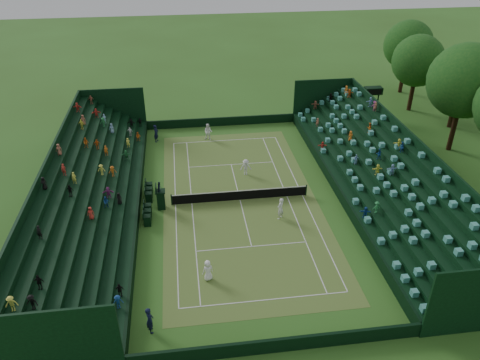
{
  "coord_description": "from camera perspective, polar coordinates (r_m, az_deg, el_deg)",
  "views": [
    {
      "loc": [
        -4.52,
        -33.32,
        21.77
      ],
      "look_at": [
        0.0,
        0.0,
        2.0
      ],
      "focal_mm": 35.0,
      "sensor_mm": 36.0,
      "label": 1
    }
  ],
  "objects": [
    {
      "name": "umpire_chair",
      "position": [
        38.97,
        -9.67,
        -2.09
      ],
      "size": [
        0.81,
        0.81,
        2.54
      ],
      "color": "black",
      "rests_on": "ground"
    },
    {
      "name": "north_grandstand",
      "position": [
        42.6,
        17.13,
        0.64
      ],
      "size": [
        6.6,
        32.0,
        4.9
      ],
      "color": "black",
      "rests_on": "ground"
    },
    {
      "name": "player_far_west",
      "position": [
        50.3,
        -3.89,
        5.87
      ],
      "size": [
        1.04,
        0.91,
        1.81
      ],
      "primitive_type": "imported",
      "rotation": [
        0.0,
        0.0,
        -0.29
      ],
      "color": "white",
      "rests_on": "ground"
    },
    {
      "name": "perimeter_wall_north",
      "position": [
        53.8,
        -2.29,
        7.14
      ],
      "size": [
        17.17,
        0.2,
        1.0
      ],
      "primitive_type": "cube",
      "color": "black",
      "rests_on": "ground"
    },
    {
      "name": "player_far_east",
      "position": [
        43.45,
        0.71,
        1.58
      ],
      "size": [
        1.05,
        0.64,
        1.58
      ],
      "primitive_type": "imported",
      "rotation": [
        0.0,
        0.0,
        -0.05
      ],
      "color": "white",
      "rests_on": "ground"
    },
    {
      "name": "court_surface",
      "position": [
        40.06,
        0.0,
        -2.46
      ],
      "size": [
        12.97,
        26.77,
        0.01
      ],
      "primitive_type": "cube",
      "color": "#3A7B29",
      "rests_on": "ground"
    },
    {
      "name": "player_near_east",
      "position": [
        37.44,
        4.95,
        -3.48
      ],
      "size": [
        0.8,
        0.8,
        1.88
      ],
      "primitive_type": "imported",
      "rotation": [
        0.0,
        0.0,
        3.93
      ],
      "color": "white",
      "rests_on": "ground"
    },
    {
      "name": "tennis_net",
      "position": [
        39.77,
        0.0,
        -1.83
      ],
      "size": [
        11.67,
        0.1,
        1.06
      ],
      "color": "black",
      "rests_on": "ground"
    },
    {
      "name": "line_judge_north",
      "position": [
        50.56,
        -10.19,
        5.63
      ],
      "size": [
        0.67,
        0.8,
        1.89
      ],
      "primitive_type": "imported",
      "rotation": [
        0.0,
        0.0,
        1.2
      ],
      "color": "black",
      "rests_on": "ground"
    },
    {
      "name": "perimeter_wall_south",
      "position": [
        27.87,
        4.66,
        -19.43
      ],
      "size": [
        17.17,
        0.2,
        1.0
      ],
      "primitive_type": "cube",
      "color": "black",
      "rests_on": "ground"
    },
    {
      "name": "perimeter_wall_west",
      "position": [
        39.73,
        -12.23,
        -2.7
      ],
      "size": [
        0.2,
        31.77,
        1.0
      ],
      "primitive_type": "cube",
      "color": "black",
      "rests_on": "ground"
    },
    {
      "name": "perimeter_wall_east",
      "position": [
        41.62,
        11.66,
        -0.98
      ],
      "size": [
        0.2,
        31.77,
        1.0
      ],
      "primitive_type": "cube",
      "color": "black",
      "rests_on": "ground"
    },
    {
      "name": "courtside_chairs",
      "position": [
        39.58,
        -11.13,
        -2.73
      ],
      "size": [
        0.59,
        5.55,
        1.27
      ],
      "color": "black",
      "rests_on": "ground"
    },
    {
      "name": "line_judge_south",
      "position": [
        28.92,
        -10.95,
        -16.42
      ],
      "size": [
        0.6,
        0.76,
        1.84
      ],
      "primitive_type": "imported",
      "rotation": [
        0.0,
        0.0,
        1.84
      ],
      "color": "black",
      "rests_on": "ground"
    },
    {
      "name": "south_grandstand",
      "position": [
        39.82,
        -18.38,
        -1.8
      ],
      "size": [
        6.6,
        32.0,
        4.9
      ],
      "color": "black",
      "rests_on": "ground"
    },
    {
      "name": "ground",
      "position": [
        40.06,
        0.0,
        -2.47
      ],
      "size": [
        160.0,
        160.0,
        0.0
      ],
      "primitive_type": "plane",
      "color": "#315B1D",
      "rests_on": "ground"
    },
    {
      "name": "tree_row",
      "position": [
        53.1,
        25.3,
        10.88
      ],
      "size": [
        9.67,
        35.29,
        10.92
      ],
      "color": "black",
      "rests_on": "ground"
    },
    {
      "name": "player_near_west",
      "position": [
        31.79,
        -3.93,
        -10.94
      ],
      "size": [
        0.89,
        0.73,
        1.58
      ],
      "primitive_type": "imported",
      "rotation": [
        0.0,
        0.0,
        3.47
      ],
      "color": "white",
      "rests_on": "ground"
    },
    {
      "name": "scoreboard_tower",
      "position": [
        57.23,
        15.91,
        10.3
      ],
      "size": [
        2.0,
        1.0,
        3.7
      ],
      "color": "black",
      "rests_on": "ground"
    }
  ]
}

